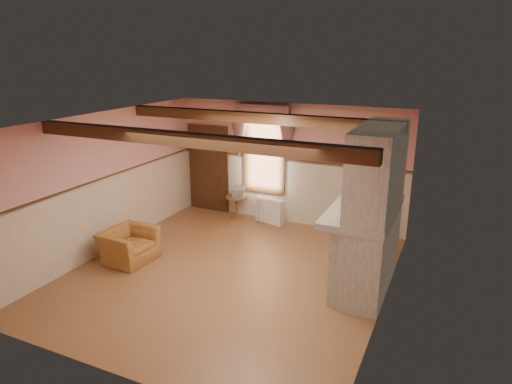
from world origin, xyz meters
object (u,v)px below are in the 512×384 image
at_px(radiator, 270,211).
at_px(mantel_clock, 373,189).
at_px(side_table, 237,207).
at_px(armchair, 129,245).
at_px(oil_lamp, 370,192).
at_px(bowl, 362,208).

bearing_deg(radiator, mantel_clock, -14.88).
distance_m(side_table, radiator, 0.87).
xyz_separation_m(side_table, radiator, (0.87, 0.00, 0.02)).
xyz_separation_m(armchair, radiator, (1.69, 3.00, -0.01)).
bearing_deg(side_table, armchair, -105.31).
relative_size(armchair, oil_lamp, 3.46).
height_order(side_table, mantel_clock, mantel_clock).
bearing_deg(bowl, oil_lamp, 90.00).
bearing_deg(radiator, oil_lamp, -20.41).
relative_size(side_table, mantel_clock, 2.29).
bearing_deg(radiator, bowl, -29.55).
xyz_separation_m(radiator, oil_lamp, (2.57, -1.62, 1.26)).
height_order(armchair, oil_lamp, oil_lamp).
bearing_deg(oil_lamp, bowl, -90.00).
distance_m(side_table, mantel_clock, 3.88).
height_order(side_table, bowl, bowl).
bearing_deg(oil_lamp, armchair, -162.09).
height_order(armchair, radiator, armchair).
height_order(radiator, oil_lamp, oil_lamp).
distance_m(armchair, radiator, 3.44).
bearing_deg(armchair, radiator, -26.53).
distance_m(side_table, oil_lamp, 4.01).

